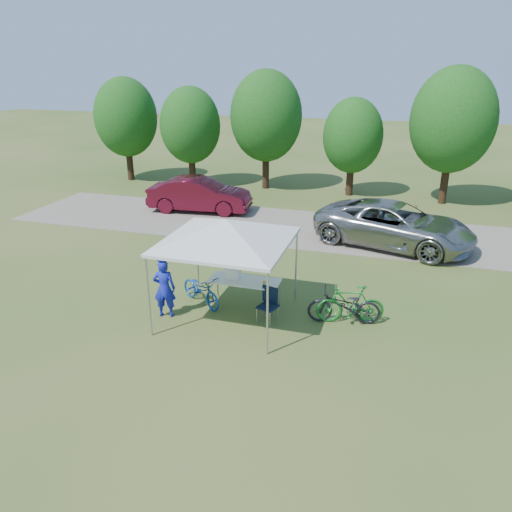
{
  "coord_description": "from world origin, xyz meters",
  "views": [
    {
      "loc": [
        4.16,
        -11.21,
        6.41
      ],
      "look_at": [
        0.17,
        2.0,
        1.01
      ],
      "focal_mm": 35.0,
      "sensor_mm": 36.0,
      "label": 1
    }
  ],
  "objects_px": {
    "cooler": "(233,273)",
    "bike_blue": "(201,290)",
    "folding_chair": "(269,301)",
    "cyclist": "(164,288)",
    "bike_dark": "(344,306)",
    "minivan": "(394,225)",
    "folding_table": "(244,281)",
    "bike_green": "(350,304)",
    "sedan": "(200,195)"
  },
  "relations": [
    {
      "from": "folding_chair",
      "to": "bike_dark",
      "type": "distance_m",
      "value": 1.96
    },
    {
      "from": "bike_blue",
      "to": "bike_green",
      "type": "relative_size",
      "value": 0.95
    },
    {
      "from": "folding_table",
      "to": "bike_blue",
      "type": "bearing_deg",
      "value": -170.39
    },
    {
      "from": "folding_table",
      "to": "cyclist",
      "type": "height_order",
      "value": "cyclist"
    },
    {
      "from": "bike_blue",
      "to": "bike_green",
      "type": "height_order",
      "value": "bike_green"
    },
    {
      "from": "cyclist",
      "to": "bike_green",
      "type": "bearing_deg",
      "value": 178.91
    },
    {
      "from": "folding_table",
      "to": "bike_dark",
      "type": "relative_size",
      "value": 1.04
    },
    {
      "from": "cooler",
      "to": "cyclist",
      "type": "xyz_separation_m",
      "value": [
        -1.51,
        -1.14,
        -0.15
      ]
    },
    {
      "from": "folding_chair",
      "to": "cooler",
      "type": "xyz_separation_m",
      "value": [
        -1.2,
        0.56,
        0.42
      ]
    },
    {
      "from": "cooler",
      "to": "cyclist",
      "type": "distance_m",
      "value": 1.9
    },
    {
      "from": "cyclist",
      "to": "sedan",
      "type": "bearing_deg",
      "value": -86.13
    },
    {
      "from": "cyclist",
      "to": "minivan",
      "type": "bearing_deg",
      "value": -140.68
    },
    {
      "from": "minivan",
      "to": "sedan",
      "type": "distance_m",
      "value": 8.89
    },
    {
      "from": "bike_dark",
      "to": "minivan",
      "type": "relative_size",
      "value": 0.33
    },
    {
      "from": "folding_chair",
      "to": "cooler",
      "type": "relative_size",
      "value": 2.18
    },
    {
      "from": "cooler",
      "to": "bike_blue",
      "type": "xyz_separation_m",
      "value": [
        -0.87,
        -0.21,
        -0.52
      ]
    },
    {
      "from": "folding_chair",
      "to": "sedan",
      "type": "relative_size",
      "value": 0.2
    },
    {
      "from": "bike_blue",
      "to": "bike_dark",
      "type": "relative_size",
      "value": 0.89
    },
    {
      "from": "cooler",
      "to": "minivan",
      "type": "xyz_separation_m",
      "value": [
        4.09,
        6.28,
        -0.14
      ]
    },
    {
      "from": "folding_table",
      "to": "cyclist",
      "type": "distance_m",
      "value": 2.18
    },
    {
      "from": "cyclist",
      "to": "minivan",
      "type": "relative_size",
      "value": 0.28
    },
    {
      "from": "bike_blue",
      "to": "sedan",
      "type": "relative_size",
      "value": 0.36
    },
    {
      "from": "bike_dark",
      "to": "minivan",
      "type": "distance_m",
      "value": 6.52
    },
    {
      "from": "cooler",
      "to": "bike_dark",
      "type": "height_order",
      "value": "cooler"
    },
    {
      "from": "bike_green",
      "to": "bike_dark",
      "type": "height_order",
      "value": "bike_green"
    },
    {
      "from": "cyclist",
      "to": "bike_dark",
      "type": "distance_m",
      "value": 4.74
    },
    {
      "from": "minivan",
      "to": "bike_dark",
      "type": "bearing_deg",
      "value": -173.11
    },
    {
      "from": "bike_green",
      "to": "cooler",
      "type": "bearing_deg",
      "value": -106.75
    },
    {
      "from": "cooler",
      "to": "cyclist",
      "type": "bearing_deg",
      "value": -142.89
    },
    {
      "from": "minivan",
      "to": "sedan",
      "type": "xyz_separation_m",
      "value": [
        -8.63,
        2.16,
        -0.04
      ]
    },
    {
      "from": "folding_table",
      "to": "bike_green",
      "type": "distance_m",
      "value": 2.94
    },
    {
      "from": "bike_green",
      "to": "sedan",
      "type": "relative_size",
      "value": 0.38
    },
    {
      "from": "sedan",
      "to": "cooler",
      "type": "bearing_deg",
      "value": -157.76
    },
    {
      "from": "bike_dark",
      "to": "minivan",
      "type": "bearing_deg",
      "value": 160.43
    },
    {
      "from": "folding_chair",
      "to": "cyclist",
      "type": "height_order",
      "value": "cyclist"
    },
    {
      "from": "bike_dark",
      "to": "minivan",
      "type": "height_order",
      "value": "minivan"
    },
    {
      "from": "folding_table",
      "to": "minivan",
      "type": "bearing_deg",
      "value": 59.13
    },
    {
      "from": "cooler",
      "to": "bike_green",
      "type": "bearing_deg",
      "value": -1.45
    },
    {
      "from": "bike_green",
      "to": "bike_dark",
      "type": "distance_m",
      "value": 0.17
    },
    {
      "from": "folding_chair",
      "to": "bike_blue",
      "type": "height_order",
      "value": "folding_chair"
    },
    {
      "from": "folding_table",
      "to": "bike_green",
      "type": "xyz_separation_m",
      "value": [
        2.92,
        -0.08,
        -0.23
      ]
    },
    {
      "from": "cyclist",
      "to": "bike_green",
      "type": "relative_size",
      "value": 0.92
    },
    {
      "from": "sedan",
      "to": "folding_table",
      "type": "bearing_deg",
      "value": -156.01
    },
    {
      "from": "folding_table",
      "to": "bike_blue",
      "type": "relative_size",
      "value": 1.18
    },
    {
      "from": "folding_chair",
      "to": "sedan",
      "type": "xyz_separation_m",
      "value": [
        -5.73,
        8.99,
        0.24
      ]
    },
    {
      "from": "folding_chair",
      "to": "folding_table",
      "type": "bearing_deg",
      "value": 164.42
    },
    {
      "from": "cyclist",
      "to": "sedan",
      "type": "height_order",
      "value": "cyclist"
    },
    {
      "from": "folding_table",
      "to": "cyclist",
      "type": "bearing_deg",
      "value": -148.28
    },
    {
      "from": "folding_chair",
      "to": "bike_green",
      "type": "xyz_separation_m",
      "value": [
        2.07,
        0.47,
        -0.01
      ]
    },
    {
      "from": "bike_blue",
      "to": "sedan",
      "type": "xyz_separation_m",
      "value": [
        -3.66,
        8.64,
        0.34
      ]
    }
  ]
}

